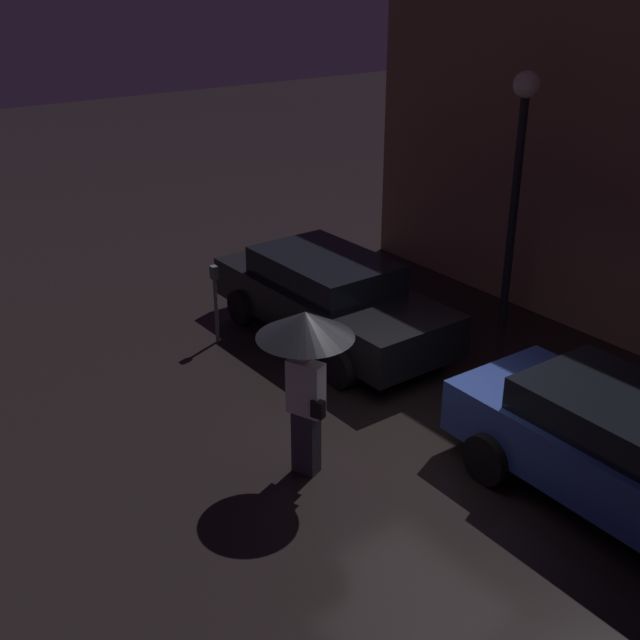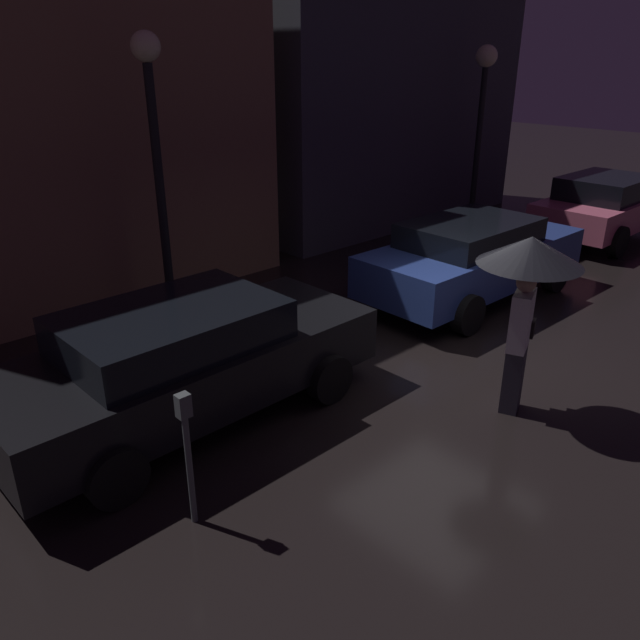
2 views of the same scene
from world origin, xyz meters
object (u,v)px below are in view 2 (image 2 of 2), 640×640
parking_meter (187,446)px  street_lamp_far (483,94)px  parked_car_blue (472,257)px  parked_car_pink (605,206)px  pedestrian_with_umbrella (528,273)px  street_lamp_near (154,128)px  parked_car_black (186,359)px

parking_meter → street_lamp_far: size_ratio=0.32×
parked_car_blue → street_lamp_far: bearing=34.7°
parked_car_pink → parking_meter: size_ratio=2.94×
street_lamp_far → parking_meter: bearing=-158.2°
pedestrian_with_umbrella → street_lamp_near: size_ratio=0.51×
street_lamp_near → street_lamp_far: bearing=0.0°
street_lamp_far → parked_car_blue: bearing=-146.1°
parked_car_blue → parking_meter: (-6.76, -1.58, 0.07)m
parked_car_blue → parked_car_pink: bearing=2.0°
street_lamp_far → parked_car_pink: bearing=-62.9°
parked_car_blue → parking_meter: parked_car_blue is taller
pedestrian_with_umbrella → parking_meter: 4.15m
parked_car_blue → parked_car_pink: 5.52m
parked_car_pink → street_lamp_far: size_ratio=0.95×
parked_car_blue → street_lamp_far: 5.53m
parked_car_blue → pedestrian_with_umbrella: bearing=-137.4°
pedestrian_with_umbrella → parking_meter: (-3.93, 0.96, -0.93)m
pedestrian_with_umbrella → parked_car_pink: bearing=176.3°
street_lamp_near → parked_car_black: bearing=-117.1°
street_lamp_near → street_lamp_far: size_ratio=1.03×
parking_meter → street_lamp_near: 5.44m
parked_car_black → parked_car_blue: 5.77m
parked_car_black → pedestrian_with_umbrella: size_ratio=2.11×
parked_car_black → street_lamp_far: (9.92, 2.75, 2.39)m
parked_car_black → parking_meter: bearing=-122.0°
parked_car_black → pedestrian_with_umbrella: pedestrian_with_umbrella is taller
parked_car_black → parking_meter: 1.90m
parking_meter → street_lamp_near: bearing=61.2°
pedestrian_with_umbrella → street_lamp_far: (6.98, 5.32, 1.38)m
street_lamp_far → pedestrian_with_umbrella: bearing=-142.7°
parking_meter → pedestrian_with_umbrella: bearing=-13.7°
parked_car_pink → street_lamp_near: (-9.88, 2.66, 2.26)m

